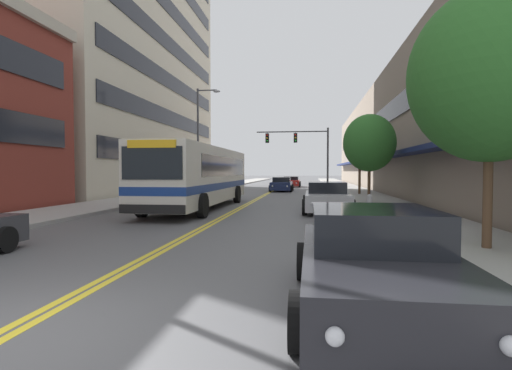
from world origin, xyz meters
TOP-DOWN VIEW (x-y plane):
  - ground_plane at (0.00, 37.00)m, footprint 240.00×240.00m
  - sidewalk_left at (-7.29, 37.00)m, footprint 3.58×106.00m
  - sidewalk_right at (7.29, 37.00)m, footprint 3.58×106.00m
  - centre_line at (0.00, 37.00)m, footprint 0.34×106.00m
  - office_tower_left at (-15.31, 32.13)m, footprint 12.08×29.36m
  - storefront_row_right at (13.31, 37.00)m, footprint 9.10×68.00m
  - city_bus at (-2.02, 15.68)m, footprint 2.83×12.55m
  - car_white_parked_left_mid at (-4.32, 33.07)m, footprint 2.11×4.35m
  - car_charcoal_parked_right_foreground at (4.33, 1.45)m, footprint 2.14×4.60m
  - car_silver_parked_right_mid at (4.25, 14.32)m, footprint 2.19×4.66m
  - car_red_moving_lead at (1.32, 43.10)m, footprint 2.21×4.38m
  - car_navy_moving_second at (0.91, 32.89)m, footprint 2.08×4.77m
  - traffic_signal_mast at (2.74, 35.02)m, footprint 6.99×0.38m
  - street_lamp_left_far at (-5.07, 26.67)m, footprint 1.89×0.28m
  - street_tree_right_near at (7.43, 5.48)m, footprint 3.51×3.51m
  - street_tree_right_mid at (6.68, 18.25)m, footprint 2.81×2.81m
  - street_tree_right_far at (7.22, 26.87)m, footprint 2.46×2.46m
  - fire_hydrant at (5.95, 12.98)m, footprint 0.31×0.23m

SIDE VIEW (x-z plane):
  - ground_plane at x=0.00m, z-range 0.00..0.00m
  - centre_line at x=0.00m, z-range 0.00..0.01m
  - sidewalk_left at x=-7.29m, z-range 0.00..0.15m
  - sidewalk_right at x=7.29m, z-range 0.00..0.15m
  - fire_hydrant at x=5.95m, z-range 0.15..0.92m
  - car_white_parked_left_mid at x=-4.32m, z-range -0.03..1.19m
  - car_red_moving_lead at x=1.32m, z-range -0.03..1.20m
  - car_navy_moving_second at x=0.91m, z-range -0.04..1.26m
  - car_charcoal_parked_right_foreground at x=4.33m, z-range -0.05..1.31m
  - car_silver_parked_right_mid at x=4.25m, z-range -0.04..1.33m
  - city_bus at x=-2.02m, z-range 0.20..3.21m
  - street_tree_right_mid at x=6.68m, z-range 1.00..5.80m
  - street_tree_right_near at x=7.43m, z-range 1.10..6.89m
  - street_tree_right_far at x=7.22m, z-range 1.41..6.65m
  - traffic_signal_mast at x=2.74m, z-range 1.33..7.38m
  - street_lamp_left_far at x=-5.07m, z-range 0.71..9.07m
  - storefront_row_right at x=13.31m, z-range 0.00..10.02m
  - office_tower_left at x=-15.31m, z-range 0.00..26.96m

